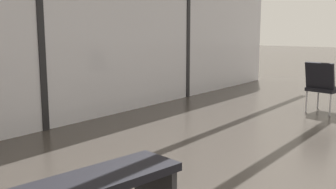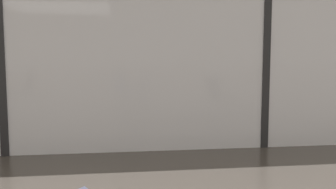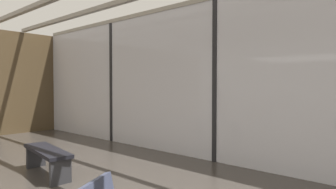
% 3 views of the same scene
% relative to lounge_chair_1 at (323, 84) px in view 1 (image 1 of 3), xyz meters
% --- Properties ---
extents(glass_curtain_wall, '(14.00, 0.08, 3.39)m').
position_rel_lounge_chair_1_xyz_m(glass_curtain_wall, '(-3.56, 2.77, 1.20)').
color(glass_curtain_wall, silver).
rests_on(glass_curtain_wall, ground).
extents(window_mullion_1, '(0.10, 0.12, 3.39)m').
position_rel_lounge_chair_1_xyz_m(window_mullion_1, '(-3.56, 2.77, 1.20)').
color(window_mullion_1, black).
rests_on(window_mullion_1, ground).
extents(window_mullion_2, '(0.10, 0.12, 3.39)m').
position_rel_lounge_chair_1_xyz_m(window_mullion_2, '(-0.06, 2.77, 1.20)').
color(window_mullion_2, black).
rests_on(window_mullion_2, ground).
extents(lounge_chair_1, '(0.60, 0.56, 0.87)m').
position_rel_lounge_chair_1_xyz_m(lounge_chair_1, '(0.00, 0.00, 0.00)').
color(lounge_chair_1, black).
rests_on(lounge_chair_1, ground).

